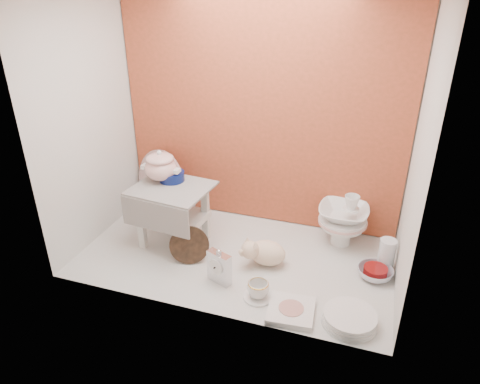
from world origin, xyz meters
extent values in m
plane|color=silver|center=(0.00, 0.00, 0.00)|extent=(1.80, 1.80, 0.00)
cube|color=#BE4C2F|center=(0.00, 0.50, 0.75)|extent=(1.80, 0.06, 1.50)
cube|color=silver|center=(-0.90, 0.00, 0.75)|extent=(0.06, 1.00, 1.50)
cube|color=silver|center=(0.90, 0.00, 0.75)|extent=(0.06, 1.00, 1.50)
cylinder|color=#0A1751|center=(-0.44, 0.11, 0.41)|extent=(0.18, 0.18, 0.06)
imported|color=silver|center=(-0.52, 0.28, 0.14)|extent=(0.34, 0.34, 0.28)
cube|color=silver|center=(-0.01, -0.25, 0.10)|extent=(0.15, 0.10, 0.20)
ellipsoid|color=beige|center=(0.20, -0.02, 0.08)|extent=(0.30, 0.23, 0.16)
cylinder|color=white|center=(0.23, -0.31, 0.01)|extent=(0.19, 0.19, 0.01)
imported|color=white|center=(0.23, -0.31, 0.05)|extent=(0.14, 0.14, 0.09)
cube|color=white|center=(0.42, -0.37, 0.02)|extent=(0.24, 0.24, 0.03)
cylinder|color=white|center=(0.70, -0.35, 0.03)|extent=(0.35, 0.35, 0.06)
imported|color=silver|center=(0.79, 0.05, 0.03)|extent=(0.20, 0.20, 0.06)
cylinder|color=silver|center=(0.84, 0.16, 0.09)|extent=(0.11, 0.11, 0.18)
camera|label=1|loc=(0.71, -2.05, 1.53)|focal=33.16mm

